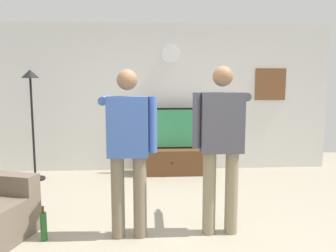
# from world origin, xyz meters

# --- Properties ---
(ground_plane) EXTENTS (8.40, 8.40, 0.00)m
(ground_plane) POSITION_xyz_m (0.00, 0.00, 0.00)
(ground_plane) COLOR #9E937F
(back_wall) EXTENTS (6.40, 0.10, 2.70)m
(back_wall) POSITION_xyz_m (0.00, 2.95, 1.35)
(back_wall) COLOR silver
(back_wall) RESTS_ON ground_plane
(tv_stand) EXTENTS (1.20, 0.51, 0.45)m
(tv_stand) POSITION_xyz_m (0.20, 2.60, 0.23)
(tv_stand) COLOR brown
(tv_stand) RESTS_ON ground_plane
(television) EXTENTS (1.21, 0.07, 0.74)m
(television) POSITION_xyz_m (0.20, 2.65, 0.82)
(television) COLOR black
(television) RESTS_ON tv_stand
(wall_clock) EXTENTS (0.31, 0.03, 0.31)m
(wall_clock) POSITION_xyz_m (0.20, 2.89, 2.15)
(wall_clock) COLOR white
(framed_picture) EXTENTS (0.58, 0.04, 0.59)m
(framed_picture) POSITION_xyz_m (2.09, 2.90, 1.61)
(framed_picture) COLOR brown
(floor_lamp) EXTENTS (0.32, 0.32, 1.85)m
(floor_lamp) POSITION_xyz_m (-2.13, 2.35, 1.32)
(floor_lamp) COLOR black
(floor_lamp) RESTS_ON ground_plane
(person_standing_nearer_lamp) EXTENTS (0.60, 0.78, 1.77)m
(person_standing_nearer_lamp) POSITION_xyz_m (-0.42, 0.14, 1.01)
(person_standing_nearer_lamp) COLOR #7A6B56
(person_standing_nearer_lamp) RESTS_ON ground_plane
(person_standing_nearer_couch) EXTENTS (0.62, 0.78, 1.80)m
(person_standing_nearer_couch) POSITION_xyz_m (0.56, 0.17, 1.03)
(person_standing_nearer_couch) COLOR gray
(person_standing_nearer_couch) RESTS_ON ground_plane
(beverage_bottle) EXTENTS (0.07, 0.07, 0.37)m
(beverage_bottle) POSITION_xyz_m (-1.30, 0.10, 0.16)
(beverage_bottle) COLOR #1E5923
(beverage_bottle) RESTS_ON ground_plane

